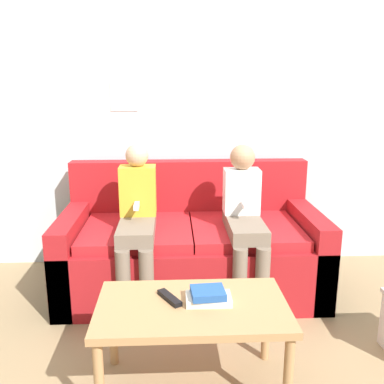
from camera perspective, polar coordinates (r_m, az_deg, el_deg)
name	(u,v)px	position (r m, az deg, el deg)	size (l,w,h in m)	color
ground_plane	(195,328)	(2.75, 0.45, -17.71)	(10.00, 10.00, 0.00)	#937A56
wall_back	(188,104)	(3.43, -0.57, 11.67)	(8.00, 0.06, 2.60)	silver
couch	(191,249)	(3.11, -0.13, -7.62)	(1.80, 0.88, 0.88)	maroon
coffee_table	(192,315)	(2.08, 0.02, -16.07)	(0.89, 0.52, 0.46)	#AD7F51
person_left	(137,219)	(2.81, -7.34, -3.63)	(0.24, 0.59, 1.07)	#756656
person_right	(245,217)	(2.84, 7.02, -3.34)	(0.24, 0.59, 1.06)	#756656
tv_remote	(170,298)	(2.09, -3.02, -13.91)	(0.12, 0.17, 0.02)	black
book_stack	(208,296)	(2.06, 2.18, -13.72)	(0.21, 0.14, 0.07)	silver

